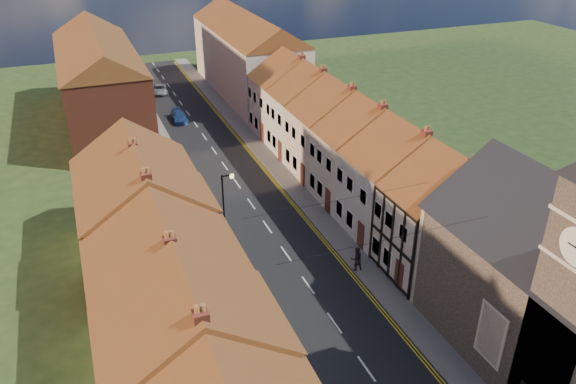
{
  "coord_description": "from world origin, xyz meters",
  "views": [
    {
      "loc": [
        -12.31,
        -13.4,
        22.82
      ],
      "look_at": [
        1.21,
        20.68,
        3.5
      ],
      "focal_mm": 35.0,
      "sensor_mm": 36.0,
      "label": 1
    }
  ],
  "objects": [
    {
      "name": "cottage_r_pink",
      "position": [
        9.3,
        28.9,
        4.47
      ],
      "size": [
        8.3,
        6.0,
        9.0
      ],
      "color": "beige",
      "rests_on": "ground"
    },
    {
      "name": "pavement_left",
      "position": [
        -4.4,
        30.0,
        0.06
      ],
      "size": [
        1.8,
        90.0,
        0.12
      ],
      "primitive_type": "cube",
      "color": "gray",
      "rests_on": "ground"
    },
    {
      "name": "cottage_r_white_far",
      "position": [
        9.3,
        34.3,
        4.48
      ],
      "size": [
        8.3,
        5.2,
        9.0
      ],
      "color": "silver",
      "rests_on": "ground"
    },
    {
      "name": "church",
      "position": [
        9.36,
        3.32,
        5.88
      ],
      "size": [
        11.25,
        14.25,
        15.2
      ],
      "color": "#3B2F29",
      "rests_on": "ground"
    },
    {
      "name": "cottage_l_brick_mid",
      "position": [
        -9.3,
        18.05,
        4.53
      ],
      "size": [
        8.3,
        5.7,
        9.1
      ],
      "color": "brown",
      "rests_on": "ground"
    },
    {
      "name": "cottage_r_cream_far",
      "position": [
        9.3,
        39.7,
        4.47
      ],
      "size": [
        8.3,
        6.0,
        9.0
      ],
      "color": "beige",
      "rests_on": "ground"
    },
    {
      "name": "cottage_r_tudor",
      "position": [
        9.27,
        12.7,
        4.47
      ],
      "size": [
        8.3,
        5.2,
        9.0
      ],
      "color": "beige",
      "rests_on": "ground"
    },
    {
      "name": "pavement_right",
      "position": [
        4.4,
        30.0,
        0.06
      ],
      "size": [
        1.8,
        90.0,
        0.12
      ],
      "primitive_type": "cube",
      "color": "gray",
      "rests_on": "ground"
    },
    {
      "name": "block_right_far",
      "position": [
        9.3,
        55.0,
        5.29
      ],
      "size": [
        8.3,
        24.2,
        10.5
      ],
      "color": "beige",
      "rests_on": "ground"
    },
    {
      "name": "lamppost",
      "position": [
        -3.81,
        20.0,
        3.54
      ],
      "size": [
        0.88,
        0.15,
        6.0
      ],
      "color": "black",
      "rests_on": "pavement_left"
    },
    {
      "name": "road",
      "position": [
        0.0,
        30.0,
        0.01
      ],
      "size": [
        7.0,
        90.0,
        0.02
      ],
      "primitive_type": "cube",
      "color": "black",
      "rests_on": "ground"
    },
    {
      "name": "pedestrian_right",
      "position": [
        3.7,
        14.3,
        1.0
      ],
      "size": [
        0.93,
        0.77,
        1.76
      ],
      "primitive_type": "imported",
      "rotation": [
        0.0,
        0.0,
        3.02
      ],
      "color": "black",
      "rests_on": "pavement_right"
    },
    {
      "name": "cottage_l_white",
      "position": [
        -9.3,
        11.95,
        4.37
      ],
      "size": [
        8.3,
        6.9,
        8.8
      ],
      "color": "silver",
      "rests_on": "ground"
    },
    {
      "name": "cottage_l_pink",
      "position": [
        -9.3,
        23.85,
        4.37
      ],
      "size": [
        8.3,
        6.3,
        8.8
      ],
      "color": "beige",
      "rests_on": "ground"
    },
    {
      "name": "car_far",
      "position": [
        -1.5,
        47.75,
        0.56
      ],
      "size": [
        1.64,
        3.89,
        1.12
      ],
      "primitive_type": "imported",
      "rotation": [
        0.0,
        0.0,
        -0.02
      ],
      "color": "navy",
      "rests_on": "ground"
    },
    {
      "name": "cottage_r_white_near",
      "position": [
        9.3,
        18.1,
        4.47
      ],
      "size": [
        8.3,
        6.0,
        9.0
      ],
      "color": "silver",
      "rests_on": "ground"
    },
    {
      "name": "block_left_far",
      "position": [
        -9.3,
        50.0,
        5.29
      ],
      "size": [
        8.3,
        24.2,
        10.5
      ],
      "color": "brown",
      "rests_on": "ground"
    },
    {
      "name": "cottage_l_cream",
      "position": [
        -9.3,
        5.55,
        4.52
      ],
      "size": [
        8.3,
        6.3,
        9.1
      ],
      "color": "silver",
      "rests_on": "ground"
    },
    {
      "name": "car_distant",
      "position": [
        -1.69,
        58.91,
        0.55
      ],
      "size": [
        2.19,
        4.11,
        1.1
      ],
      "primitive_type": "imported",
      "rotation": [
        0.0,
        0.0,
        -0.09
      ],
      "color": "#9B9EA3",
      "rests_on": "ground"
    },
    {
      "name": "cottage_r_cream_mid",
      "position": [
        9.3,
        23.5,
        4.48
      ],
      "size": [
        8.3,
        5.2,
        9.0
      ],
      "color": "beige",
      "rests_on": "ground"
    }
  ]
}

